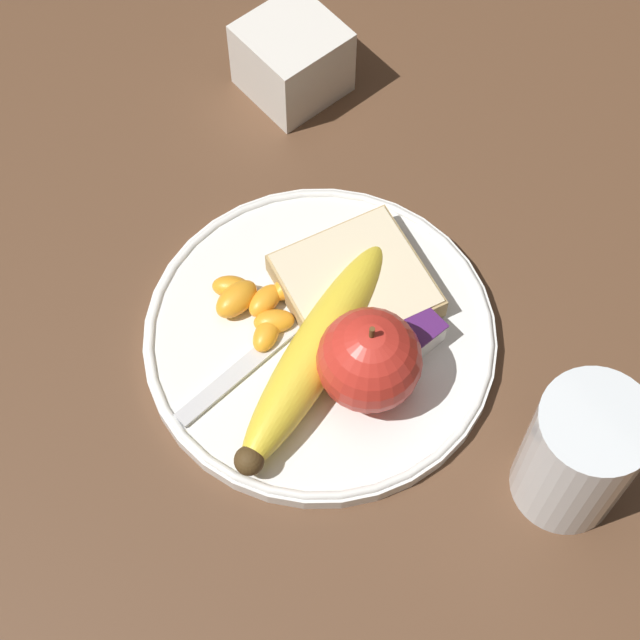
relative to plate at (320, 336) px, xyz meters
name	(u,v)px	position (x,y,z in m)	size (l,w,h in m)	color
ground_plane	(320,341)	(0.00, 0.00, -0.01)	(3.00, 3.00, 0.00)	brown
plate	(320,336)	(0.00, 0.00, 0.00)	(0.25, 0.25, 0.01)	white
juice_glass	(578,456)	(0.05, -0.19, 0.04)	(0.07, 0.07, 0.11)	silver
apple	(373,357)	(0.00, -0.05, 0.04)	(0.07, 0.07, 0.08)	red
banana	(314,355)	(-0.02, -0.02, 0.02)	(0.19, 0.10, 0.04)	yellow
bread_slice	(355,286)	(0.04, 0.01, 0.02)	(0.12, 0.11, 0.02)	tan
fork	(298,322)	(-0.01, 0.02, 0.01)	(0.19, 0.03, 0.00)	silver
jam_packet	(412,334)	(0.04, -0.05, 0.01)	(0.04, 0.03, 0.02)	white
orange_segment_0	(266,335)	(-0.03, 0.02, 0.01)	(0.03, 0.03, 0.02)	orange
orange_segment_1	(274,321)	(-0.02, 0.02, 0.01)	(0.03, 0.03, 0.02)	orange
orange_segment_2	(231,287)	(-0.03, 0.07, 0.01)	(0.03, 0.03, 0.02)	orange
orange_segment_3	(297,273)	(0.02, 0.05, 0.01)	(0.03, 0.03, 0.01)	orange
orange_segment_4	(306,292)	(0.01, 0.03, 0.01)	(0.03, 0.04, 0.02)	orange
orange_segment_5	(321,319)	(0.01, 0.00, 0.01)	(0.04, 0.03, 0.02)	orange
orange_segment_6	(265,301)	(-0.02, 0.04, 0.01)	(0.03, 0.02, 0.02)	orange
orange_segment_7	(289,285)	(0.01, 0.04, 0.01)	(0.03, 0.02, 0.02)	orange
orange_segment_8	(237,299)	(-0.03, 0.06, 0.01)	(0.04, 0.02, 0.02)	orange
orange_segment_9	(331,281)	(0.03, 0.02, 0.01)	(0.03, 0.04, 0.02)	orange
condiment_caddy	(292,59)	(0.14, 0.19, 0.02)	(0.07, 0.07, 0.06)	silver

